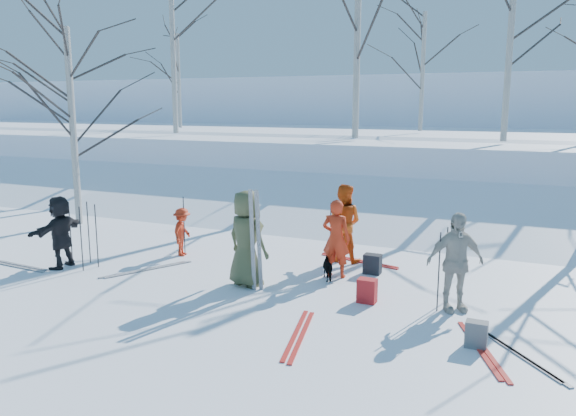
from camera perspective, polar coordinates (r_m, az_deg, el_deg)
The scene contains 38 objects.
ground at distance 10.39m, azimuth -3.44°, elevation -8.47°, with size 120.00×120.00×0.00m, color white.
snow_ramp at distance 16.65m, azimuth 7.81°, elevation -0.72°, with size 70.00×9.50×1.40m, color white.
snow_plateau at distance 26.19m, azimuth 14.14°, elevation 5.04°, with size 70.00×18.00×2.20m, color white.
far_hill at distance 46.92m, azimuth 18.86°, elevation 8.33°, with size 90.00×30.00×6.00m, color white.
skier_olive_center at distance 10.49m, azimuth -4.22°, elevation -3.11°, with size 0.89×0.58×1.82m, color #42482B.
skier_red_north at distance 11.07m, azimuth 4.91°, elevation -3.10°, with size 0.57×0.37×1.55m, color red.
skier_redor_behind at distance 12.16m, azimuth 5.63°, elevation -1.53°, with size 0.82×0.64×1.69m, color #DC5010.
skier_red_seated at distance 12.84m, azimuth -10.68°, elevation -2.40°, with size 0.70×0.40×1.09m, color red.
skier_cream_east at distance 9.62m, azimuth 16.61°, elevation -5.28°, with size 0.97×0.40×1.66m, color beige.
skier_grey_west at distance 12.58m, azimuth -22.12°, elevation -2.26°, with size 1.41×0.45×1.52m, color black.
dog at distance 11.01m, azimuth 4.28°, elevation -6.03°, with size 0.26×0.58×0.49m, color black.
upright_ski_left at distance 10.13m, azimuth -3.64°, elevation -3.35°, with size 0.07×0.02×1.90m, color silver.
upright_ski_right at distance 10.14m, azimuth -2.99°, elevation -3.34°, with size 0.07×0.02×1.90m, color silver.
ski_pair_a at distance 8.56m, azimuth 22.22°, elevation -13.48°, with size 1.37×1.59×0.02m, color silver, non-canonical shape.
ski_pair_b at distance 8.52m, azimuth 1.09°, elevation -12.77°, with size 0.62×1.90×0.02m, color red, non-canonical shape.
ski_pair_c at distance 12.01m, azimuth -14.15°, elevation -6.07°, with size 1.05×1.78×0.02m, color silver, non-canonical shape.
ski_pair_d at distance 13.28m, azimuth -25.98°, elevation -5.25°, with size 1.91×0.31×0.02m, color silver, non-canonical shape.
ski_pair_e at distance 12.37m, azimuth 7.19°, elevation -5.34°, with size 1.89×0.64×0.02m, color red, non-canonical shape.
ski_pair_f at distance 8.50m, azimuth 19.14°, elevation -13.44°, with size 0.91×1.83×0.02m, color red, non-canonical shape.
ski_pole_a at distance 12.81m, azimuth -10.51°, elevation -1.84°, with size 0.02×0.02×1.34m, color black.
ski_pole_b at distance 12.35m, azimuth -18.87°, elevation -2.71°, with size 0.02×0.02×1.34m, color black.
ski_pole_c at distance 9.55m, azimuth 15.07°, elevation -6.32°, with size 0.02×0.02×1.34m, color black.
ski_pole_d at distance 12.83m, azimuth -21.23°, elevation -2.37°, with size 0.02×0.02×1.34m, color black.
ski_pole_e at distance 12.18m, azimuth -20.27°, elevation -2.97°, with size 0.02×0.02×1.34m, color black.
ski_pole_f at distance 11.88m, azimuth 4.34°, elevation -2.67°, with size 0.02×0.02×1.34m, color black.
ski_pole_g at distance 12.24m, azimuth 5.55°, elevation -2.29°, with size 0.02×0.02×1.34m, color black.
ski_pole_h at distance 12.74m, azimuth -19.60°, elevation -2.35°, with size 0.02×0.02×1.34m, color black.
ski_pole_i at distance 9.96m, azimuth 15.74°, elevation -5.66°, with size 0.02×0.02×1.34m, color black.
backpack_red at distance 9.86m, azimuth 8.03°, elevation -8.32°, with size 0.32×0.22×0.42m, color #A8191B.
backpack_grey at distance 8.50m, azimuth 18.59°, elevation -12.08°, with size 0.30×0.20×0.38m, color #55595C.
backpack_dark at distance 11.48m, azimuth 8.57°, elevation -5.65°, with size 0.34×0.24×0.40m, color black.
birch_plateau_a at distance 20.00m, azimuth 7.07°, elevation 17.85°, with size 5.84×5.84×7.48m, color silver, non-canonical shape.
birch_plateau_c at distance 25.43m, azimuth 13.51°, elevation 13.27°, with size 4.10×4.10×5.00m, color silver, non-canonical shape.
birch_plateau_e at distance 28.57m, azimuth -11.03°, elevation 12.53°, with size 3.75×3.75×4.51m, color silver, non-canonical shape.
birch_plateau_f at distance 19.30m, azimuth 21.68°, elevation 16.10°, with size 5.20×5.20×6.56m, color silver, non-canonical shape.
birch_plateau_h at distance 23.54m, azimuth -11.63°, elevation 16.26°, with size 5.64×5.64×7.20m, color silver, non-canonical shape.
birch_edge_a at distance 16.81m, azimuth -21.01°, elevation 7.56°, with size 4.39×4.39×5.41m, color silver, non-canonical shape.
birch_edge_d at distance 19.76m, azimuth -21.11°, elevation 8.45°, with size 4.65×4.65×5.79m, color silver, non-canonical shape.
Camera 1 is at (4.59, -8.68, 3.39)m, focal length 35.00 mm.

